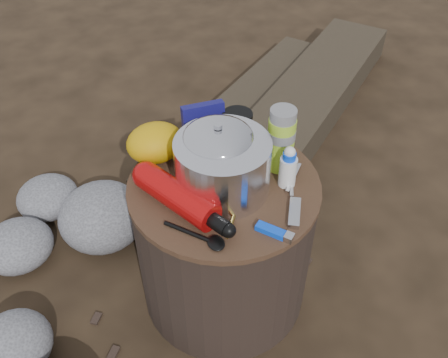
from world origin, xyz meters
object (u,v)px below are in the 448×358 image
object	(u,v)px
stump	(224,242)
thermos	(281,139)
log_main	(295,117)
travel_mug	(237,132)
camping_pot	(218,155)
fuel_bottle	(178,196)

from	to	relation	value
stump	thermos	size ratio (longest dim) A/B	2.80
log_main	travel_mug	size ratio (longest dim) A/B	14.86
camping_pot	thermos	size ratio (longest dim) A/B	0.96
log_main	thermos	bearing A→B (deg)	-72.68
fuel_bottle	travel_mug	xyz separation A→B (m)	(0.22, 0.16, 0.02)
thermos	log_main	bearing A→B (deg)	56.67
camping_pot	travel_mug	xyz separation A→B (m)	(0.09, 0.10, -0.03)
stump	log_main	bearing A→B (deg)	48.44
travel_mug	log_main	bearing A→B (deg)	47.17
stump	travel_mug	world-z (taller)	travel_mug
stump	thermos	bearing A→B (deg)	5.17
log_main	camping_pot	bearing A→B (deg)	-82.12
camping_pot	travel_mug	world-z (taller)	camping_pot
stump	thermos	distance (m)	0.36
stump	log_main	xyz separation A→B (m)	(0.60, 0.67, -0.16)
camping_pot	fuel_bottle	bearing A→B (deg)	-156.55
stump	camping_pot	xyz separation A→B (m)	(-0.01, 0.02, 0.32)
log_main	stump	bearing A→B (deg)	-80.90
camping_pot	fuel_bottle	world-z (taller)	camping_pot
stump	fuel_bottle	bearing A→B (deg)	-165.33
fuel_bottle	travel_mug	distance (m)	0.27
thermos	travel_mug	bearing A→B (deg)	125.41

